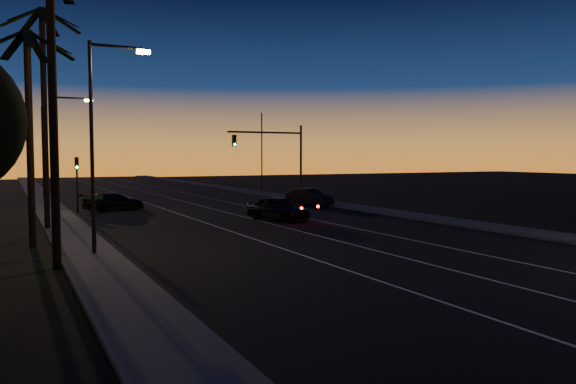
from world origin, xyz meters
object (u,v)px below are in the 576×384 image
right_car (310,197)px  cross_car (114,202)px  signal_mast (277,150)px  lead_car (278,208)px

right_car → cross_car: right_car is taller
signal_mast → cross_car: (-13.97, 0.18, -4.07)m
signal_mast → cross_car: size_ratio=1.37×
signal_mast → lead_car: size_ratio=1.31×
signal_mast → cross_car: bearing=179.3°
lead_car → right_car: bearing=50.7°
lead_car → cross_car: (-8.55, 11.61, -0.09)m
signal_mast → lead_car: signal_mast is taller
right_car → cross_car: (-15.83, 2.72, -0.03)m
right_car → signal_mast: bearing=126.3°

